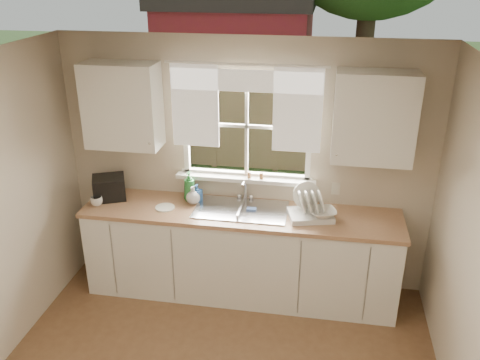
% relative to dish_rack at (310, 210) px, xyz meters
% --- Properties ---
extents(room_walls, '(3.62, 4.02, 2.50)m').
position_rel_dish_rack_xyz_m(room_walls, '(-0.65, -1.74, 0.25)').
color(room_walls, beige).
rests_on(room_walls, ground).
extents(ceiling, '(3.60, 4.00, 0.02)m').
position_rel_dish_rack_xyz_m(ceiling, '(-0.65, -1.68, 1.51)').
color(ceiling, silver).
rests_on(ceiling, room_walls).
extents(window, '(1.38, 0.16, 1.06)m').
position_rel_dish_rack_xyz_m(window, '(-0.65, 0.33, 0.50)').
color(window, white).
rests_on(window, room_walls).
extents(curtains, '(1.50, 0.03, 0.81)m').
position_rel_dish_rack_xyz_m(curtains, '(-0.65, 0.27, 0.95)').
color(curtains, white).
rests_on(curtains, room_walls).
extents(base_cabinets, '(3.00, 0.62, 0.87)m').
position_rel_dish_rack_xyz_m(base_cabinets, '(-0.65, 0.00, -0.55)').
color(base_cabinets, white).
rests_on(base_cabinets, ground).
extents(countertop, '(3.04, 0.65, 0.04)m').
position_rel_dish_rack_xyz_m(countertop, '(-0.65, 0.00, -0.10)').
color(countertop, '#A97A54').
rests_on(countertop, base_cabinets).
extents(upper_cabinet_left, '(0.70, 0.33, 0.80)m').
position_rel_dish_rack_xyz_m(upper_cabinet_left, '(-1.80, 0.15, 0.86)').
color(upper_cabinet_left, white).
rests_on(upper_cabinet_left, room_walls).
extents(upper_cabinet_right, '(0.70, 0.33, 0.80)m').
position_rel_dish_rack_xyz_m(upper_cabinet_right, '(0.50, 0.15, 0.86)').
color(upper_cabinet_right, white).
rests_on(upper_cabinet_right, room_walls).
extents(wall_outlet, '(0.08, 0.01, 0.12)m').
position_rel_dish_rack_xyz_m(wall_outlet, '(0.23, 0.31, 0.09)').
color(wall_outlet, beige).
rests_on(wall_outlet, room_walls).
extents(sill_jars, '(0.16, 0.04, 0.06)m').
position_rel_dish_rack_xyz_m(sill_jars, '(-0.55, 0.26, 0.19)').
color(sill_jars, brown).
rests_on(sill_jars, window).
extents(sink, '(0.88, 0.52, 0.40)m').
position_rel_dish_rack_xyz_m(sink, '(-0.65, 0.04, -0.15)').
color(sink, '#B7B7BC').
rests_on(sink, countertop).
extents(dish_rack, '(0.46, 0.39, 0.30)m').
position_rel_dish_rack_xyz_m(dish_rack, '(0.00, 0.00, 0.00)').
color(dish_rack, silver).
rests_on(dish_rack, countertop).
extents(bowl, '(0.30, 0.30, 0.06)m').
position_rel_dish_rack_xyz_m(bowl, '(0.11, -0.05, 0.00)').
color(bowl, silver).
rests_on(bowl, dish_rack).
extents(soap_bottle_a, '(0.13, 0.13, 0.30)m').
position_rel_dish_rack_xyz_m(soap_bottle_a, '(-1.19, 0.16, 0.07)').
color(soap_bottle_a, '#297F37').
rests_on(soap_bottle_a, countertop).
extents(soap_bottle_b, '(0.10, 0.10, 0.18)m').
position_rel_dish_rack_xyz_m(soap_bottle_b, '(-1.11, 0.15, 0.01)').
color(soap_bottle_b, '#336DC2').
rests_on(soap_bottle_b, countertop).
extents(soap_bottle_c, '(0.17, 0.17, 0.18)m').
position_rel_dish_rack_xyz_m(soap_bottle_c, '(-1.14, 0.10, 0.01)').
color(soap_bottle_c, beige).
rests_on(soap_bottle_c, countertop).
extents(saucer, '(0.19, 0.19, 0.01)m').
position_rel_dish_rack_xyz_m(saucer, '(-1.38, -0.05, -0.07)').
color(saucer, white).
rests_on(saucer, countertop).
extents(cup, '(0.14, 0.14, 0.09)m').
position_rel_dish_rack_xyz_m(cup, '(-2.05, -0.11, -0.03)').
color(cup, silver).
rests_on(cup, countertop).
extents(black_appliance, '(0.39, 0.37, 0.23)m').
position_rel_dish_rack_xyz_m(black_appliance, '(-2.00, 0.08, 0.04)').
color(black_appliance, black).
rests_on(black_appliance, countertop).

